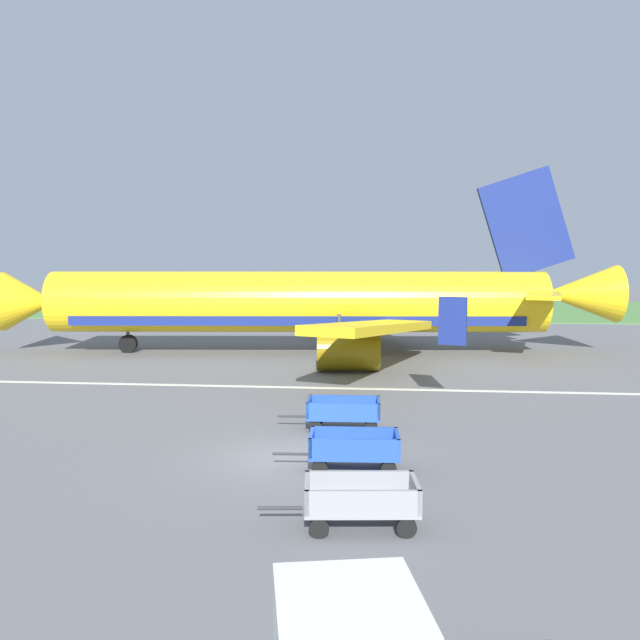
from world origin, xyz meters
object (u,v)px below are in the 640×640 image
object	(u,v)px
baggage_cart_second_in_row	(354,449)
baggage_cart_third_in_row	(343,412)
airplane	(315,303)
baggage_cart_nearest	(360,501)

from	to	relation	value
baggage_cart_second_in_row	baggage_cart_third_in_row	distance (m)	4.45
airplane	baggage_cart_third_in_row	distance (m)	18.67
airplane	baggage_cart_second_in_row	size ratio (longest dim) A/B	10.51
baggage_cart_nearest	baggage_cart_third_in_row	xyz separation A→B (m)	(-0.94, 8.41, 0.00)
baggage_cart_second_in_row	baggage_cart_third_in_row	xyz separation A→B (m)	(-0.59, 4.41, 0.00)
airplane	baggage_cart_third_in_row	world-z (taller)	airplane
baggage_cart_second_in_row	baggage_cart_third_in_row	size ratio (longest dim) A/B	1.00
airplane	baggage_cart_third_in_row	size ratio (longest dim) A/B	10.54
baggage_cart_nearest	baggage_cart_second_in_row	world-z (taller)	same
airplane	baggage_cart_second_in_row	xyz separation A→B (m)	(3.57, -22.67, -2.45)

